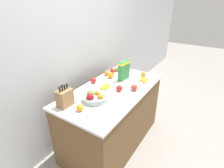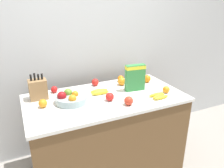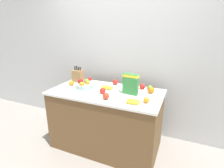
{
  "view_description": "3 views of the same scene",
  "coord_description": "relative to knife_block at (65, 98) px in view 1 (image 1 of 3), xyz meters",
  "views": [
    {
      "loc": [
        -1.68,
        -1.08,
        1.94
      ],
      "look_at": [
        -0.05,
        -0.03,
        0.98
      ],
      "focal_mm": 28.0,
      "sensor_mm": 36.0,
      "label": 1
    },
    {
      "loc": [
        -0.75,
        -1.8,
        1.78
      ],
      "look_at": [
        0.07,
        0.01,
        1.0
      ],
      "focal_mm": 35.0,
      "sensor_mm": 36.0,
      "label": 2
    },
    {
      "loc": [
        0.97,
        -2.05,
        1.73
      ],
      "look_at": [
        0.09,
        0.0,
        0.99
      ],
      "focal_mm": 28.0,
      "sensor_mm": 36.0,
      "label": 3
    }
  ],
  "objects": [
    {
      "name": "apple_rear",
      "position": [
        0.72,
        -0.48,
        -0.06
      ],
      "size": [
        0.08,
        0.08,
        0.08
      ],
      "primitive_type": "sphere",
      "color": "red",
      "rests_on": "counter"
    },
    {
      "name": "banana_bunch_right",
      "position": [
        1.06,
        -0.46,
        -0.08
      ],
      "size": [
        0.17,
        0.12,
        0.04
      ],
      "rotation": [
        0.0,
        0.0,
        3.24
      ],
      "color": "yellow",
      "rests_on": "counter"
    },
    {
      "name": "orange_front_left",
      "position": [
        0.92,
        0.09,
        -0.06
      ],
      "size": [
        0.07,
        0.07,
        0.07
      ],
      "primitive_type": "sphere",
      "color": "orange",
      "rests_on": "counter"
    },
    {
      "name": "orange_mid_left",
      "position": [
        1.19,
        -0.05,
        -0.06
      ],
      "size": [
        0.09,
        0.09,
        0.09
      ],
      "primitive_type": "sphere",
      "color": "orange",
      "rests_on": "counter"
    },
    {
      "name": "ground_plane",
      "position": [
        0.6,
        -0.23,
        -0.98
      ],
      "size": [
        14.0,
        14.0,
        0.0
      ],
      "primitive_type": "plane",
      "color": "gray"
    },
    {
      "name": "fruit_bowl",
      "position": [
        0.26,
        -0.21,
        -0.06
      ],
      "size": [
        0.29,
        0.29,
        0.12
      ],
      "color": "#99B2B7",
      "rests_on": "counter"
    },
    {
      "name": "apple_front",
      "position": [
        1.15,
        0.05,
        -0.06
      ],
      "size": [
        0.07,
        0.07,
        0.07
      ],
      "primitive_type": "sphere",
      "color": "#6B9E33",
      "rests_on": "counter"
    },
    {
      "name": "banana_bunch_left",
      "position": [
        0.57,
        -0.13,
        -0.08
      ],
      "size": [
        0.19,
        0.1,
        0.04
      ],
      "rotation": [
        0.0,
        0.0,
        6.16
      ],
      "color": "yellow",
      "rests_on": "counter"
    },
    {
      "name": "apple_near_bananas",
      "position": [
        1.04,
        0.06,
        -0.06
      ],
      "size": [
        0.08,
        0.08,
        0.08
      ],
      "primitive_type": "sphere",
      "color": "red",
      "rests_on": "counter"
    },
    {
      "name": "orange_front_right",
      "position": [
        1.2,
        -0.39,
        -0.06
      ],
      "size": [
        0.07,
        0.07,
        0.07
      ],
      "primitive_type": "sphere",
      "color": "orange",
      "rests_on": "counter"
    },
    {
      "name": "apple_middle",
      "position": [
        0.16,
        0.09,
        -0.06
      ],
      "size": [
        0.07,
        0.07,
        0.07
      ],
      "primitive_type": "sphere",
      "color": "red",
      "rests_on": "counter"
    },
    {
      "name": "orange_mid_right",
      "position": [
        0.01,
        -0.2,
        -0.06
      ],
      "size": [
        0.08,
        0.08,
        0.08
      ],
      "primitive_type": "sphere",
      "color": "orange",
      "rests_on": "counter"
    },
    {
      "name": "apple_leftmost",
      "position": [
        0.6,
        -0.32,
        -0.06
      ],
      "size": [
        0.08,
        0.08,
        0.08
      ],
      "primitive_type": "sphere",
      "color": "red",
      "rests_on": "counter"
    },
    {
      "name": "cereal_box",
      "position": [
        0.94,
        -0.2,
        0.05
      ],
      "size": [
        0.21,
        0.09,
        0.28
      ],
      "rotation": [
        0.0,
        0.0,
        -0.1
      ],
      "color": "#338442",
      "rests_on": "counter"
    },
    {
      "name": "orange_back_center",
      "position": [
        0.88,
        -0.01,
        -0.05
      ],
      "size": [
        0.09,
        0.09,
        0.09
      ],
      "primitive_type": "sphere",
      "color": "orange",
      "rests_on": "counter"
    },
    {
      "name": "knife_block",
      "position": [
        0.0,
        0.0,
        0.0
      ],
      "size": [
        0.16,
        0.12,
        0.3
      ],
      "color": "#937047",
      "rests_on": "counter"
    },
    {
      "name": "wall_back",
      "position": [
        0.6,
        0.39,
        0.32
      ],
      "size": [
        9.0,
        0.06,
        2.6
      ],
      "color": "silver",
      "rests_on": "ground_plane"
    },
    {
      "name": "apple_rightmost",
      "position": [
        0.61,
        0.09,
        -0.06
      ],
      "size": [
        0.08,
        0.08,
        0.08
      ],
      "primitive_type": "sphere",
      "color": "red",
      "rests_on": "counter"
    },
    {
      "name": "counter",
      "position": [
        0.6,
        -0.23,
        -0.54
      ],
      "size": [
        1.54,
        0.8,
        0.88
      ],
      "color": "brown",
      "rests_on": "ground_plane"
    }
  ]
}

